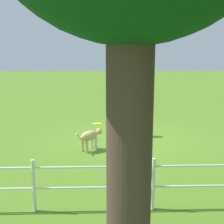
{
  "coord_description": "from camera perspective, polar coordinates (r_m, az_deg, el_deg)",
  "views": [
    {
      "loc": [
        0.85,
        8.72,
        2.67
      ],
      "look_at": [
        0.57,
        0.17,
        0.9
      ],
      "focal_mm": 48.42,
      "sensor_mm": 36.0,
      "label": 1
    }
  ],
  "objects": [
    {
      "name": "dog",
      "position": [
        8.14,
        -4.08,
        -4.58
      ],
      "size": [
        0.73,
        0.79,
        0.58
      ],
      "rotation": [
        0.0,
        0.0,
        3.97
      ],
      "color": "tan",
      "rests_on": "ground_plane"
    },
    {
      "name": "ground_plane",
      "position": [
        9.16,
        3.52,
        -5.28
      ],
      "size": [
        60.0,
        60.0,
        0.0
      ],
      "primitive_type": "plane",
      "color": "#537D23"
    },
    {
      "name": "person",
      "position": [
        9.48,
        3.24,
        -0.34
      ],
      "size": [
        0.58,
        0.71,
        1.29
      ],
      "rotation": [
        0.0,
        0.0,
        0.84
      ],
      "color": "silver",
      "rests_on": "ground_plane"
    },
    {
      "name": "frisbee_held",
      "position": [
        9.12,
        3.29,
        -1.38
      ],
      "size": [
        0.36,
        0.36,
        0.07
      ],
      "primitive_type": "cylinder",
      "rotation": [
        -0.09,
        0.11,
        2.36
      ],
      "color": "#2C8BDA",
      "rests_on": "person"
    },
    {
      "name": "fence",
      "position": [
        5.22,
        7.81,
        -12.55
      ],
      "size": [
        15.98,
        0.06,
        0.91
      ],
      "color": "white",
      "rests_on": "ground_plane"
    },
    {
      "name": "frisbee_flying",
      "position": [
        8.15,
        -2.77,
        -2.25
      ],
      "size": [
        0.32,
        0.32,
        0.05
      ],
      "primitive_type": "cylinder",
      "rotation": [
        -0.06,
        0.03,
        2.87
      ],
      "color": "yellow"
    }
  ]
}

